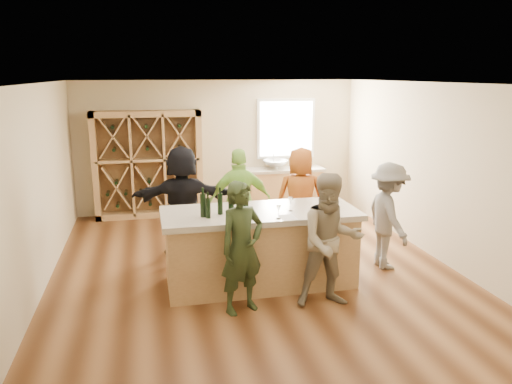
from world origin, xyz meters
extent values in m
cube|color=brown|center=(0.00, 0.00, -0.05)|extent=(6.00, 7.00, 0.10)
cube|color=white|center=(0.00, 0.00, 2.85)|extent=(6.00, 7.00, 0.10)
cube|color=beige|center=(0.00, 3.55, 1.40)|extent=(6.00, 0.10, 2.80)
cube|color=beige|center=(0.00, -3.55, 1.40)|extent=(6.00, 0.10, 2.80)
cube|color=beige|center=(-3.05, 0.00, 1.40)|extent=(0.10, 7.00, 2.80)
cube|color=beige|center=(3.05, 0.00, 1.40)|extent=(0.10, 7.00, 2.80)
cube|color=white|center=(1.50, 3.47, 1.75)|extent=(1.30, 0.06, 1.30)
cube|color=white|center=(1.50, 3.44, 1.75)|extent=(1.18, 0.01, 1.18)
cube|color=tan|center=(-1.50, 3.27, 1.10)|extent=(2.20, 0.45, 2.20)
cube|color=tan|center=(1.40, 3.20, 0.43)|extent=(1.60, 0.58, 0.86)
cube|color=#B4A994|center=(1.40, 3.20, 0.89)|extent=(1.70, 0.62, 0.06)
imported|color=silver|center=(1.20, 3.20, 1.01)|extent=(0.54, 0.54, 0.19)
cylinder|color=silver|center=(1.20, 3.38, 1.07)|extent=(0.02, 0.02, 0.30)
cube|color=tan|center=(-0.02, -0.61, 0.50)|extent=(2.60, 1.00, 1.00)
cube|color=#B4A994|center=(-0.02, -0.61, 1.04)|extent=(2.72, 1.12, 0.08)
cylinder|color=black|center=(-0.83, -0.74, 1.24)|extent=(0.10, 0.10, 0.31)
cylinder|color=black|center=(-0.77, -0.82, 1.22)|extent=(0.09, 0.09, 0.27)
cylinder|color=black|center=(-0.59, -0.67, 1.23)|extent=(0.08, 0.08, 0.29)
cylinder|color=black|center=(-0.47, -0.87, 1.23)|extent=(0.08, 0.08, 0.30)
cylinder|color=black|center=(-0.25, -0.75, 1.23)|extent=(0.08, 0.08, 0.30)
cone|color=white|center=(-0.30, -1.09, 1.17)|extent=(0.09, 0.09, 0.19)
cone|color=white|center=(0.13, -1.04, 1.17)|extent=(0.08, 0.08, 0.17)
cone|color=white|center=(0.72, -1.08, 1.17)|extent=(0.09, 0.09, 0.19)
cone|color=white|center=(0.38, -0.72, 1.18)|extent=(0.10, 0.10, 0.20)
cube|color=white|center=(-0.39, -1.02, 1.08)|extent=(0.25, 0.31, 0.00)
cube|color=white|center=(0.26, -1.03, 1.08)|extent=(0.21, 0.28, 0.00)
cube|color=white|center=(0.87, -0.98, 1.08)|extent=(0.24, 0.30, 0.00)
imported|color=#263319|center=(-0.43, -1.38, 0.84)|extent=(0.74, 0.65, 1.67)
imported|color=gray|center=(0.70, -1.47, 0.87)|extent=(0.87, 0.51, 1.74)
imported|color=slate|center=(2.03, -0.42, 0.82)|extent=(0.52, 1.07, 1.64)
imported|color=#8CC64C|center=(-0.05, 0.71, 0.88)|extent=(1.07, 0.61, 1.76)
imported|color=#994C19|center=(1.00, 0.76, 0.87)|extent=(0.96, 0.75, 1.74)
imported|color=black|center=(-0.98, 0.84, 0.91)|extent=(1.75, 0.81, 1.82)
camera|label=1|loc=(-1.52, -7.10, 2.94)|focal=35.00mm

